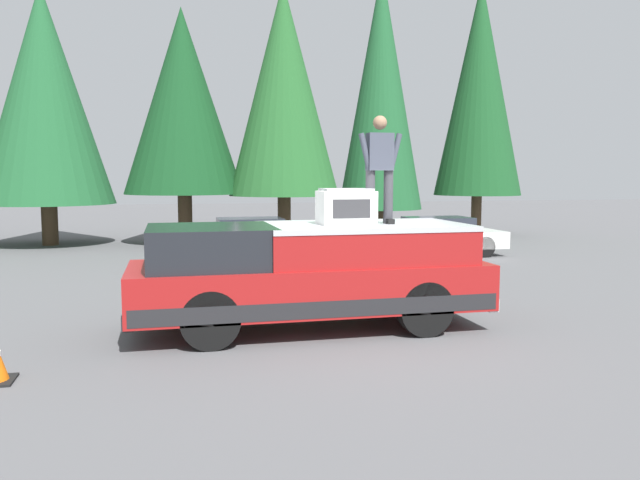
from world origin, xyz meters
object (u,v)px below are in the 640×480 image
at_px(compressor_unit, 346,207).
at_px(parked_car_white, 435,236).
at_px(pickup_truck, 309,274).
at_px(person_on_truck_bed, 380,166).
at_px(parked_car_grey, 247,238).

xyz_separation_m(compressor_unit, parked_car_white, (8.11, -5.09, -1.35)).
bearing_deg(pickup_truck, parked_car_white, -35.21).
xyz_separation_m(person_on_truck_bed, parked_car_grey, (9.04, 1.01, -1.97)).
height_order(compressor_unit, person_on_truck_bed, person_on_truck_bed).
bearing_deg(compressor_unit, parked_car_white, -32.12).
height_order(compressor_unit, parked_car_grey, compressor_unit).
distance_m(compressor_unit, parked_car_grey, 9.15).
xyz_separation_m(parked_car_white, parked_car_grey, (0.92, 5.55, 0.00)).
distance_m(person_on_truck_bed, parked_car_grey, 9.31).
xyz_separation_m(pickup_truck, parked_car_white, (8.02, -5.66, -0.29)).
bearing_deg(pickup_truck, compressor_unit, -98.95).
relative_size(pickup_truck, person_on_truck_bed, 3.28).
height_order(person_on_truck_bed, parked_car_grey, person_on_truck_bed).
distance_m(compressor_unit, parked_car_white, 9.67).
height_order(pickup_truck, parked_car_grey, pickup_truck).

